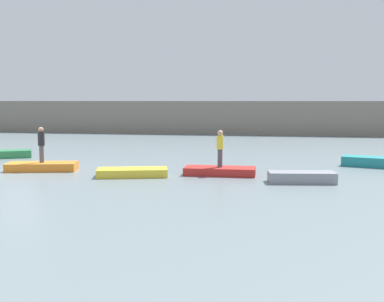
# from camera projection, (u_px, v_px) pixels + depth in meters

# --- Properties ---
(ground_plane) EXTENTS (120.00, 120.00, 0.00)m
(ground_plane) POSITION_uv_depth(u_px,v_px,m) (19.00, 171.00, 22.63)
(ground_plane) COLOR slate
(embankment_wall) EXTENTS (80.00, 1.20, 3.31)m
(embankment_wall) POSITION_uv_depth(u_px,v_px,m) (157.00, 117.00, 48.06)
(embankment_wall) COLOR gray
(embankment_wall) RESTS_ON ground_plane
(rowboat_orange) EXTENTS (3.49, 2.02, 0.40)m
(rowboat_orange) POSITION_uv_depth(u_px,v_px,m) (42.00, 167.00, 22.84)
(rowboat_orange) COLOR orange
(rowboat_orange) RESTS_ON ground_plane
(rowboat_yellow) EXTENTS (3.32, 2.03, 0.36)m
(rowboat_yellow) POSITION_uv_depth(u_px,v_px,m) (132.00, 172.00, 21.10)
(rowboat_yellow) COLOR gold
(rowboat_yellow) RESTS_ON ground_plane
(rowboat_red) EXTENTS (3.24, 1.33, 0.36)m
(rowboat_red) POSITION_uv_depth(u_px,v_px,m) (220.00, 171.00, 21.50)
(rowboat_red) COLOR red
(rowboat_red) RESTS_ON ground_plane
(rowboat_grey) EXTENTS (2.83, 1.36, 0.45)m
(rowboat_grey) POSITION_uv_depth(u_px,v_px,m) (302.00, 177.00, 19.48)
(rowboat_grey) COLOR gray
(rowboat_grey) RESTS_ON ground_plane
(rowboat_teal) EXTENTS (3.82, 2.20, 0.50)m
(rowboat_teal) POSITION_uv_depth(u_px,v_px,m) (380.00, 162.00, 24.00)
(rowboat_teal) COLOR teal
(rowboat_teal) RESTS_ON ground_plane
(person_yellow_shirt) EXTENTS (0.32, 0.32, 1.69)m
(person_yellow_shirt) POSITION_uv_depth(u_px,v_px,m) (220.00, 146.00, 21.38)
(person_yellow_shirt) COLOR #4C4C56
(person_yellow_shirt) RESTS_ON rowboat_red
(person_dark_shirt) EXTENTS (0.32, 0.32, 1.72)m
(person_dark_shirt) POSITION_uv_depth(u_px,v_px,m) (41.00, 143.00, 22.71)
(person_dark_shirt) COLOR #4C4C56
(person_dark_shirt) RESTS_ON rowboat_orange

